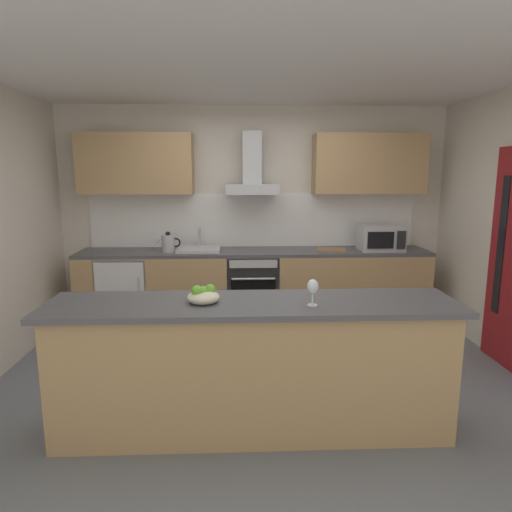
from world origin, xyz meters
name	(u,v)px	position (x,y,z in m)	size (l,w,h in m)	color
ground	(261,381)	(0.00, 0.00, -0.01)	(5.69, 4.75, 0.02)	slate
ceiling	(262,69)	(0.00, 0.00, 2.61)	(5.69, 4.75, 0.02)	white
wall_back	(253,214)	(0.00, 1.93, 1.30)	(5.69, 0.12, 2.60)	silver
backsplash_tile	(253,220)	(0.00, 1.86, 1.23)	(3.99, 0.02, 0.66)	white
counter_back	(254,287)	(0.00, 1.55, 0.45)	(4.13, 0.60, 0.90)	tan
counter_island	(253,367)	(-0.10, -0.78, 0.48)	(2.80, 0.64, 0.95)	tan
upper_cabinets	(254,164)	(0.00, 1.70, 1.91)	(4.07, 0.32, 0.70)	tan
oven	(253,287)	(-0.02, 1.53, 0.46)	(0.60, 0.62, 0.80)	slate
refrigerator	(126,291)	(-1.53, 1.53, 0.43)	(0.58, 0.60, 0.85)	white
microwave	(381,238)	(1.50, 1.50, 1.05)	(0.50, 0.38, 0.30)	#B7BABC
sink	(199,249)	(-0.65, 1.54, 0.93)	(0.50, 0.40, 0.26)	silver
kettle	(168,243)	(-1.00, 1.49, 1.01)	(0.29, 0.15, 0.24)	#B7BABC
range_hood	(252,174)	(-0.02, 1.66, 1.79)	(0.62, 0.45, 0.72)	#B7BABC
wine_glass	(313,287)	(0.29, -0.89, 1.07)	(0.08, 0.08, 0.18)	silver
fruit_bowl	(203,296)	(-0.43, -0.78, 1.00)	(0.22, 0.22, 0.13)	beige
chopping_board	(331,250)	(0.91, 1.50, 0.91)	(0.34, 0.22, 0.02)	#9E7247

